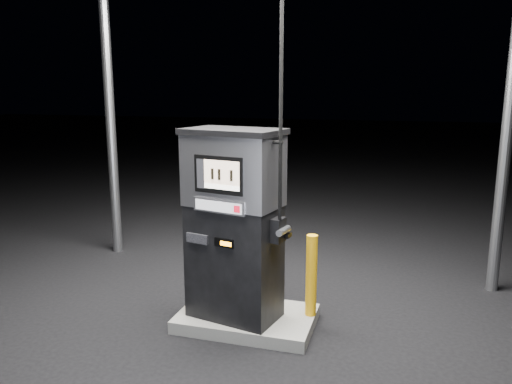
# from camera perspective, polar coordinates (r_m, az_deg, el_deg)

# --- Properties ---
(ground) EXTENTS (80.00, 80.00, 0.00)m
(ground) POSITION_cam_1_polar(r_m,az_deg,el_deg) (6.23, -1.04, -14.87)
(ground) COLOR black
(ground) RESTS_ON ground
(pump_island) EXTENTS (1.60, 1.00, 0.15)m
(pump_island) POSITION_cam_1_polar(r_m,az_deg,el_deg) (6.19, -1.04, -14.25)
(pump_island) COLOR slate
(pump_island) RESTS_ON ground
(fuel_dispenser) EXTENTS (1.27, 0.86, 4.58)m
(fuel_dispenser) POSITION_cam_1_polar(r_m,az_deg,el_deg) (5.71, -2.50, -3.56)
(fuel_dispenser) COLOR black
(fuel_dispenser) RESTS_ON pump_island
(bollard_left) EXTENTS (0.12, 0.12, 0.82)m
(bollard_left) POSITION_cam_1_polar(r_m,az_deg,el_deg) (6.24, -7.66, -9.32)
(bollard_left) COLOR #F6AB0D
(bollard_left) RESTS_ON pump_island
(bollard_right) EXTENTS (0.15, 0.15, 0.98)m
(bollard_right) POSITION_cam_1_polar(r_m,az_deg,el_deg) (5.96, 6.34, -9.46)
(bollard_right) COLOR #F6AB0D
(bollard_right) RESTS_ON pump_island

